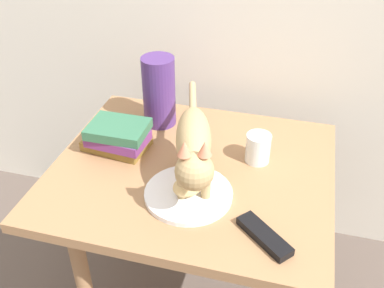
{
  "coord_description": "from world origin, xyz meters",
  "views": [
    {
      "loc": [
        0.25,
        -0.94,
        1.32
      ],
      "look_at": [
        0.0,
        0.0,
        0.64
      ],
      "focal_mm": 41.3,
      "sensor_mm": 36.0,
      "label": 1
    }
  ],
  "objects_px": {
    "candle_jar": "(258,149)",
    "cat": "(194,146)",
    "tv_remote": "(264,236)",
    "plate": "(188,194)",
    "side_table": "(192,188)",
    "bread_roll": "(188,186)",
    "green_vase": "(159,92)",
    "book_stack": "(118,137)"
  },
  "relations": [
    {
      "from": "cat",
      "to": "green_vase",
      "type": "relative_size",
      "value": 2.08
    },
    {
      "from": "plate",
      "to": "tv_remote",
      "type": "xyz_separation_m",
      "value": [
        0.21,
        -0.1,
        0.0
      ]
    },
    {
      "from": "cat",
      "to": "bread_roll",
      "type": "bearing_deg",
      "value": -92.83
    },
    {
      "from": "side_table",
      "to": "tv_remote",
      "type": "distance_m",
      "value": 0.33
    },
    {
      "from": "plate",
      "to": "candle_jar",
      "type": "xyz_separation_m",
      "value": [
        0.15,
        0.2,
        0.03
      ]
    },
    {
      "from": "side_table",
      "to": "cat",
      "type": "distance_m",
      "value": 0.22
    },
    {
      "from": "book_stack",
      "to": "green_vase",
      "type": "relative_size",
      "value": 0.89
    },
    {
      "from": "green_vase",
      "to": "tv_remote",
      "type": "distance_m",
      "value": 0.58
    },
    {
      "from": "cat",
      "to": "candle_jar",
      "type": "distance_m",
      "value": 0.24
    },
    {
      "from": "tv_remote",
      "to": "candle_jar",
      "type": "bearing_deg",
      "value": 142.1
    },
    {
      "from": "plate",
      "to": "book_stack",
      "type": "distance_m",
      "value": 0.3
    },
    {
      "from": "tv_remote",
      "to": "green_vase",
      "type": "bearing_deg",
      "value": 173.68
    },
    {
      "from": "cat",
      "to": "candle_jar",
      "type": "bearing_deg",
      "value": 47.88
    },
    {
      "from": "side_table",
      "to": "bread_roll",
      "type": "xyz_separation_m",
      "value": [
        0.02,
        -0.13,
        0.11
      ]
    },
    {
      "from": "side_table",
      "to": "bread_roll",
      "type": "distance_m",
      "value": 0.17
    },
    {
      "from": "side_table",
      "to": "book_stack",
      "type": "relative_size",
      "value": 3.89
    },
    {
      "from": "plate",
      "to": "book_stack",
      "type": "height_order",
      "value": "book_stack"
    },
    {
      "from": "book_stack",
      "to": "candle_jar",
      "type": "bearing_deg",
      "value": 7.28
    },
    {
      "from": "book_stack",
      "to": "tv_remote",
      "type": "xyz_separation_m",
      "value": [
        0.46,
        -0.25,
        -0.03
      ]
    },
    {
      "from": "book_stack",
      "to": "candle_jar",
      "type": "xyz_separation_m",
      "value": [
        0.4,
        0.05,
        -0.01
      ]
    },
    {
      "from": "book_stack",
      "to": "tv_remote",
      "type": "relative_size",
      "value": 1.33
    },
    {
      "from": "plate",
      "to": "cat",
      "type": "bearing_deg",
      "value": 85.21
    },
    {
      "from": "side_table",
      "to": "candle_jar",
      "type": "xyz_separation_m",
      "value": [
        0.17,
        0.08,
        0.11
      ]
    },
    {
      "from": "tv_remote",
      "to": "cat",
      "type": "bearing_deg",
      "value": -173.14
    },
    {
      "from": "green_vase",
      "to": "candle_jar",
      "type": "relative_size",
      "value": 2.63
    },
    {
      "from": "candle_jar",
      "to": "tv_remote",
      "type": "xyz_separation_m",
      "value": [
        0.06,
        -0.3,
        -0.03
      ]
    },
    {
      "from": "book_stack",
      "to": "green_vase",
      "type": "xyz_separation_m",
      "value": [
        0.07,
        0.18,
        0.07
      ]
    },
    {
      "from": "plate",
      "to": "candle_jar",
      "type": "bearing_deg",
      "value": 53.39
    },
    {
      "from": "plate",
      "to": "green_vase",
      "type": "xyz_separation_m",
      "value": [
        -0.18,
        0.32,
        0.1
      ]
    },
    {
      "from": "bread_roll",
      "to": "green_vase",
      "type": "relative_size",
      "value": 0.36
    },
    {
      "from": "side_table",
      "to": "green_vase",
      "type": "height_order",
      "value": "green_vase"
    },
    {
      "from": "candle_jar",
      "to": "tv_remote",
      "type": "height_order",
      "value": "candle_jar"
    },
    {
      "from": "plate",
      "to": "cat",
      "type": "height_order",
      "value": "cat"
    },
    {
      "from": "side_table",
      "to": "plate",
      "type": "xyz_separation_m",
      "value": [
        0.02,
        -0.12,
        0.08
      ]
    },
    {
      "from": "bread_roll",
      "to": "book_stack",
      "type": "height_order",
      "value": "book_stack"
    },
    {
      "from": "cat",
      "to": "tv_remote",
      "type": "xyz_separation_m",
      "value": [
        0.2,
        -0.14,
        -0.12
      ]
    },
    {
      "from": "cat",
      "to": "plate",
      "type": "bearing_deg",
      "value": -94.79
    },
    {
      "from": "bread_roll",
      "to": "cat",
      "type": "bearing_deg",
      "value": 87.17
    },
    {
      "from": "candle_jar",
      "to": "cat",
      "type": "bearing_deg",
      "value": -132.12
    },
    {
      "from": "book_stack",
      "to": "green_vase",
      "type": "distance_m",
      "value": 0.2
    },
    {
      "from": "book_stack",
      "to": "candle_jar",
      "type": "distance_m",
      "value": 0.41
    },
    {
      "from": "side_table",
      "to": "tv_remote",
      "type": "xyz_separation_m",
      "value": [
        0.23,
        -0.22,
        0.08
      ]
    }
  ]
}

